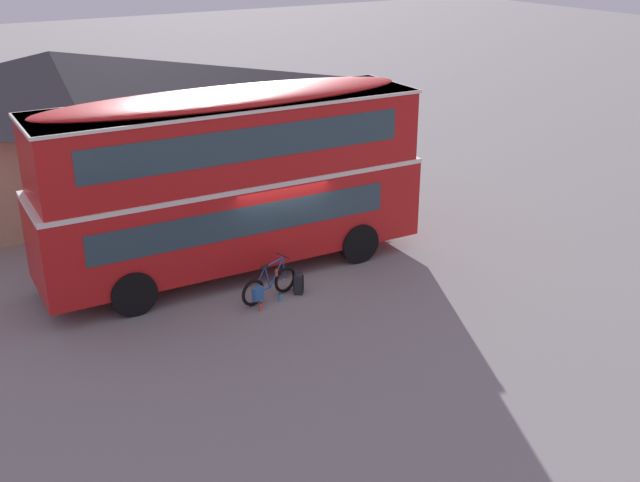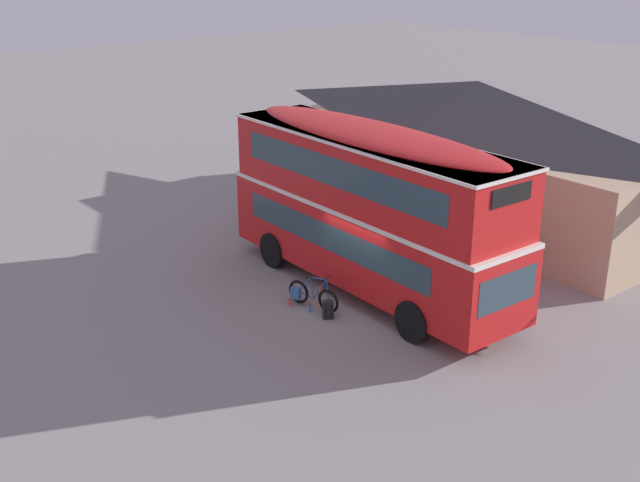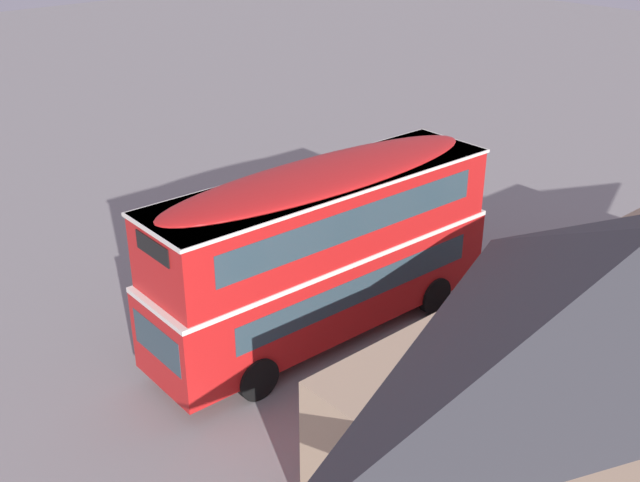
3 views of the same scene
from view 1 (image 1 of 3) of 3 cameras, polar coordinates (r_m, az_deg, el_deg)
ground_plane at (r=20.44m, az=-3.50°, el=-2.21°), size 120.00×120.00×0.00m
double_decker_bus at (r=19.68m, az=-6.54°, el=4.94°), size 10.12×2.93×4.79m
touring_bicycle at (r=18.76m, az=-3.88°, el=-3.34°), size 1.69×0.69×1.02m
backpack_on_ground at (r=19.09m, az=-1.61°, el=-3.11°), size 0.33×0.35×0.55m
water_bottle_blue_sports at (r=18.80m, az=-2.99°, el=-4.20°), size 0.08×0.08×0.21m
water_bottle_red_squeeze at (r=18.38m, az=-4.42°, el=-4.89°), size 0.07×0.07×0.22m
pub_building at (r=25.81m, az=-18.82°, el=7.87°), size 15.28×6.11×4.94m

